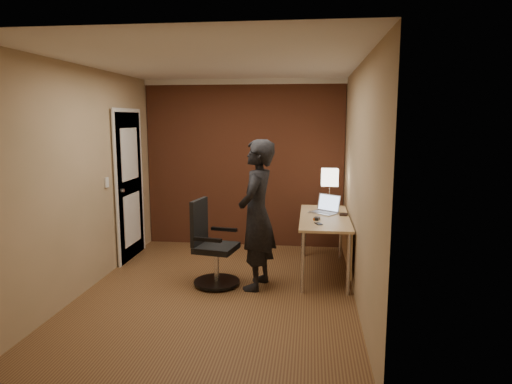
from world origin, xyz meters
TOP-DOWN VIEW (x-y plane):
  - room at (-0.27, 1.54)m, footprint 4.00×4.00m
  - desk at (1.25, 0.74)m, footprint 0.60×1.50m
  - desk_lamp at (1.25, 1.25)m, footprint 0.22×0.22m
  - laptop at (1.20, 0.97)m, footprint 0.42×0.41m
  - mouse at (1.08, 0.52)m, footprint 0.08×0.11m
  - phone at (1.10, 0.31)m, footprint 0.10×0.13m
  - wallet at (1.42, 0.84)m, footprint 0.11×0.12m
  - office_chair at (-0.13, 0.18)m, footprint 0.53×0.59m
  - person at (0.40, 0.17)m, footprint 0.51×0.68m

SIDE VIEW (x-z plane):
  - office_chair at x=-0.13m, z-range -0.06..0.93m
  - desk at x=1.25m, z-range 0.24..0.97m
  - phone at x=1.10m, z-range 0.73..0.74m
  - wallet at x=1.42m, z-range 0.73..0.75m
  - mouse at x=1.08m, z-range 0.73..0.76m
  - laptop at x=1.20m, z-range 0.68..0.91m
  - person at x=0.40m, z-range 0.00..1.70m
  - desk_lamp at x=1.25m, z-range 0.88..1.41m
  - room at x=-0.27m, z-range -0.63..3.37m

